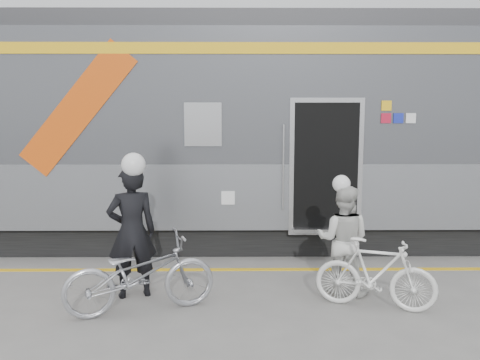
{
  "coord_description": "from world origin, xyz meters",
  "views": [
    {
      "loc": [
        0.27,
        -5.52,
        2.51
      ],
      "look_at": [
        0.33,
        1.6,
        1.5
      ],
      "focal_mm": 38.0,
      "sensor_mm": 36.0,
      "label": 1
    }
  ],
  "objects_px": {
    "man": "(132,232)",
    "bicycle_right": "(375,274)",
    "bicycle_left": "(140,274)",
    "woman": "(343,240)"
  },
  "relations": [
    {
      "from": "man",
      "to": "bicycle_right",
      "type": "xyz_separation_m",
      "value": [
        3.13,
        -0.45,
        -0.44
      ]
    },
    {
      "from": "man",
      "to": "bicycle_left",
      "type": "height_order",
      "value": "man"
    },
    {
      "from": "man",
      "to": "bicycle_right",
      "type": "relative_size",
      "value": 1.18
    },
    {
      "from": "bicycle_left",
      "to": "woman",
      "type": "height_order",
      "value": "woman"
    },
    {
      "from": "man",
      "to": "bicycle_right",
      "type": "height_order",
      "value": "man"
    },
    {
      "from": "bicycle_right",
      "to": "woman",
      "type": "bearing_deg",
      "value": 47.47
    },
    {
      "from": "man",
      "to": "woman",
      "type": "bearing_deg",
      "value": 162.89
    },
    {
      "from": "bicycle_left",
      "to": "bicycle_right",
      "type": "bearing_deg",
      "value": -107.18
    },
    {
      "from": "bicycle_left",
      "to": "bicycle_right",
      "type": "height_order",
      "value": "bicycle_left"
    },
    {
      "from": "bicycle_right",
      "to": "bicycle_left",
      "type": "bearing_deg",
      "value": 110.73
    }
  ]
}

